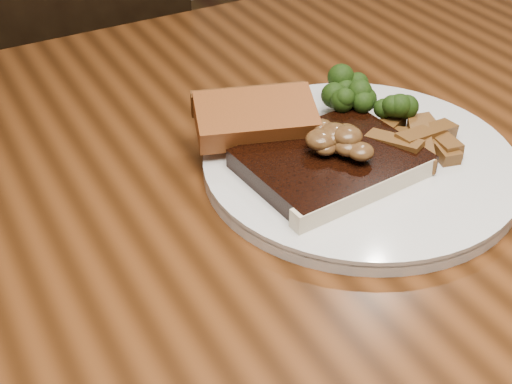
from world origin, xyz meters
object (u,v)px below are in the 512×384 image
chair_far (44,111)px  steak (331,163)px  plate (360,165)px  potato_wedges (420,135)px  dining_table (260,284)px  garlic_bread (256,136)px

chair_far → steak: chair_far is taller
plate → potato_wedges: potato_wedges is taller
chair_far → dining_table: bearing=101.6°
garlic_bread → steak: bearing=-44.0°
potato_wedges → steak: bearing=179.0°
dining_table → chair_far: size_ratio=1.65×
chair_far → garlic_bread: 0.64m
plate → potato_wedges: (0.07, -0.01, 0.02)m
plate → garlic_bread: (-0.08, 0.07, 0.02)m
dining_table → steak: 0.14m
plate → steak: (-0.04, -0.00, 0.02)m
plate → garlic_bread: bearing=137.4°
dining_table → potato_wedges: size_ratio=17.03×
garlic_bread → dining_table: bearing=-97.1°
chair_far → garlic_bread: (0.09, -0.58, 0.24)m
plate → steak: 0.04m
dining_table → chair_far: 0.67m
dining_table → potato_wedges: (0.18, 0.00, 0.12)m
dining_table → plate: plate is taller
chair_far → steak: 0.71m
dining_table → potato_wedges: 0.21m
steak → garlic_bread: 0.08m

